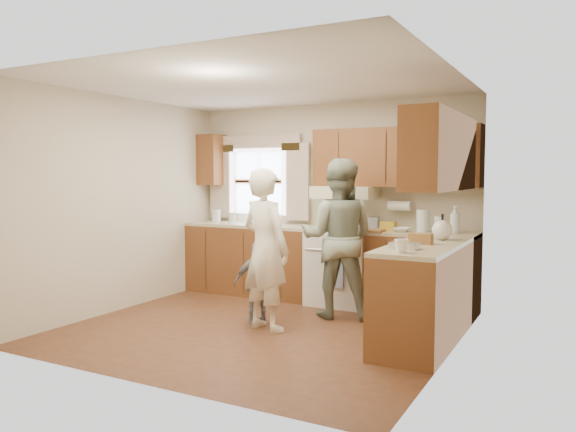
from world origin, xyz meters
The scene contains 6 objects.
room centered at (0.00, 0.00, 1.25)m, with size 3.80×3.80×3.80m.
kitchen_fixtures centered at (0.61, 1.08, 0.84)m, with size 3.80×2.25×2.15m.
stove centered at (0.30, 1.44, 0.47)m, with size 0.76×0.67×1.07m.
woman_left centered at (0.05, 0.01, 0.83)m, with size 0.61×0.40×1.66m, color white.
woman_right centered at (0.49, 0.85, 0.89)m, with size 0.86×0.67×1.77m, color #28412F.
child centered at (-0.15, 0.18, 0.44)m, with size 0.51×0.21×0.88m, color gray.
Camera 1 is at (2.93, -4.90, 1.60)m, focal length 35.00 mm.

